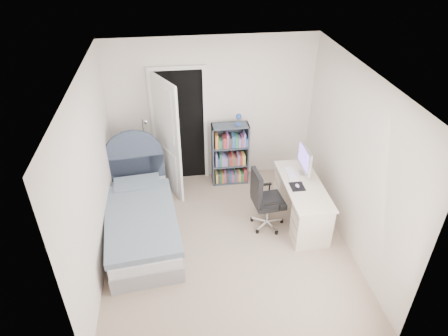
{
  "coord_description": "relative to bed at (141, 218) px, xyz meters",
  "views": [
    {
      "loc": [
        -0.62,
        -4.25,
        4.06
      ],
      "look_at": [
        -0.01,
        0.29,
        1.09
      ],
      "focal_mm": 32.0,
      "sensor_mm": 36.0,
      "label": 1
    }
  ],
  "objects": [
    {
      "name": "desk",
      "position": [
        2.4,
        -0.0,
        0.09
      ],
      "size": [
        0.55,
        1.38,
        1.13
      ],
      "color": "beige",
      "rests_on": "ground"
    },
    {
      "name": "door",
      "position": [
        0.52,
        1.18,
        0.75
      ],
      "size": [
        0.92,
        0.75,
        2.06
      ],
      "color": "black",
      "rests_on": "ground"
    },
    {
      "name": "nightstand",
      "position": [
        0.04,
        1.15,
        0.12
      ],
      "size": [
        0.42,
        0.42,
        0.61
      ],
      "color": "tan",
      "rests_on": "ground"
    },
    {
      "name": "floor_lamp",
      "position": [
        0.1,
        1.18,
        0.25
      ],
      "size": [
        0.19,
        0.19,
        1.32
      ],
      "color": "silver",
      "rests_on": "ground"
    },
    {
      "name": "bookcase",
      "position": [
        1.49,
        1.19,
        0.23
      ],
      "size": [
        0.62,
        0.27,
        1.31
      ],
      "color": "#3D4653",
      "rests_on": "ground"
    },
    {
      "name": "office_chair",
      "position": [
        1.79,
        -0.07,
        0.25
      ],
      "size": [
        0.51,
        0.53,
        0.98
      ],
      "color": "silver",
      "rests_on": "ground"
    },
    {
      "name": "bed",
      "position": [
        0.0,
        0.0,
        0.0
      ],
      "size": [
        1.15,
        2.12,
        1.26
      ],
      "color": "gray",
      "rests_on": "ground"
    },
    {
      "name": "room_shell",
      "position": [
        1.22,
        -0.36,
        0.97
      ],
      "size": [
        3.5,
        3.7,
        2.6
      ],
      "color": "gray",
      "rests_on": "ground"
    }
  ]
}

